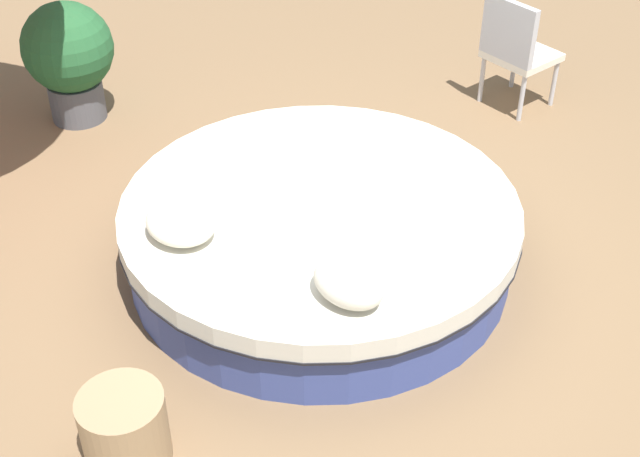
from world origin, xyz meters
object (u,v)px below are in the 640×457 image
(round_bed, at_px, (320,234))
(throw_pillow_0, at_px, (181,222))
(planter, at_px, (69,55))
(side_table, at_px, (125,429))
(patio_chair, at_px, (516,46))
(throw_pillow_1, at_px, (349,283))

(round_bed, bearing_deg, throw_pillow_0, -109.23)
(planter, bearing_deg, side_table, -24.63)
(patio_chair, bearing_deg, throw_pillow_0, -83.82)
(throw_pillow_1, xyz_separation_m, planter, (-3.60, 0.23, -0.03))
(round_bed, relative_size, throw_pillow_1, 5.72)
(side_table, bearing_deg, throw_pillow_0, 131.73)
(round_bed, xyz_separation_m, side_table, (0.54, -1.78, -0.04))
(throw_pillow_1, distance_m, side_table, 1.39)
(patio_chair, height_order, side_table, patio_chair)
(patio_chair, height_order, planter, planter)
(throw_pillow_0, bearing_deg, round_bed, 70.77)
(throw_pillow_0, bearing_deg, planter, 166.55)
(round_bed, bearing_deg, side_table, -73.04)
(patio_chair, xyz_separation_m, planter, (-2.25, -2.88, 0.01))
(side_table, bearing_deg, throw_pillow_1, 79.92)
(throw_pillow_0, bearing_deg, side_table, -48.27)
(round_bed, height_order, patio_chair, patio_chair)
(round_bed, bearing_deg, patio_chair, 102.23)
(throw_pillow_1, bearing_deg, throw_pillow_0, -160.77)
(round_bed, distance_m, patio_chair, 2.72)
(throw_pillow_0, distance_m, patio_chair, 3.50)
(round_bed, xyz_separation_m, throw_pillow_1, (0.78, -0.47, 0.35))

